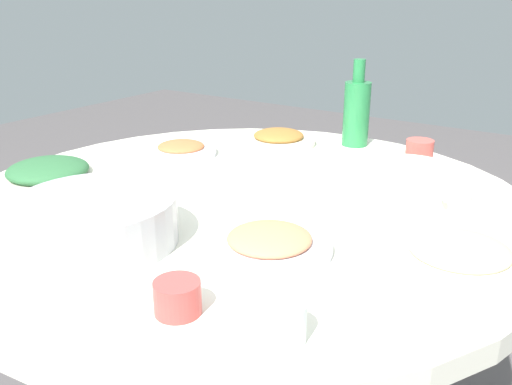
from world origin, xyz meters
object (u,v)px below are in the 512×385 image
object	(u,v)px
rice_bowl	(97,219)
dish_stirfry	(279,139)
dish_shrimp	(269,243)
tea_cup_far	(283,322)
dish_greens	(48,174)
tea_cup_near	(177,297)
tea_cup_side	(419,153)
green_bottle	(357,111)
dish_noodles	(459,254)
round_dining_table	(246,237)
soup_bowl	(405,184)
dish_tofu_braise	(181,149)

from	to	relation	value
rice_bowl	dish_stirfry	size ratio (longest dim) A/B	1.35
rice_bowl	dish_stirfry	distance (m)	0.77
dish_shrimp	tea_cup_far	xyz separation A→B (m)	(0.16, -0.22, 0.01)
dish_greens	tea_cup_near	bearing A→B (deg)	-21.64
dish_stirfry	tea_cup_side	distance (m)	0.42
dish_greens	dish_stirfry	distance (m)	0.67
dish_shrimp	green_bottle	distance (m)	0.77
rice_bowl	tea_cup_near	bearing A→B (deg)	-18.97
tea_cup_side	rice_bowl	bearing A→B (deg)	-113.37
tea_cup_near	rice_bowl	bearing A→B (deg)	161.03
rice_bowl	dish_noodles	xyz separation A→B (m)	(0.58, 0.29, -0.03)
round_dining_table	tea_cup_near	size ratio (longest dim) A/B	18.37
green_bottle	dish_stirfry	bearing A→B (deg)	-147.50
soup_bowl	dish_greens	size ratio (longest dim) A/B	1.16
dish_noodles	green_bottle	xyz separation A→B (m)	(-0.46, 0.60, 0.09)
dish_greens	green_bottle	size ratio (longest dim) A/B	0.99
dish_noodles	round_dining_table	bearing A→B (deg)	173.95
green_bottle	tea_cup_side	distance (m)	0.26
dish_greens	tea_cup_far	distance (m)	0.83
soup_bowl	tea_cup_near	distance (m)	0.67
green_bottle	round_dining_table	bearing A→B (deg)	-91.96
soup_bowl	dish_stirfry	bearing A→B (deg)	156.24
dish_greens	rice_bowl	bearing A→B (deg)	-23.70
round_dining_table	tea_cup_far	size ratio (longest dim) A/B	20.20
tea_cup_side	green_bottle	bearing A→B (deg)	156.55
dish_tofu_braise	dish_noodles	xyz separation A→B (m)	(0.83, -0.23, 0.00)
dish_greens	dish_shrimp	xyz separation A→B (m)	(0.64, -0.01, -0.01)
soup_bowl	green_bottle	world-z (taller)	green_bottle
dish_greens	tea_cup_far	size ratio (longest dim) A/B	3.92
dish_stirfry	dish_shrimp	world-z (taller)	dish_stirfry
dish_tofu_braise	dish_greens	world-z (taller)	dish_greens
soup_bowl	tea_cup_far	world-z (taller)	tea_cup_far
dish_shrimp	green_bottle	xyz separation A→B (m)	(-0.17, 0.74, 0.09)
round_dining_table	dish_tofu_braise	distance (m)	0.40
dish_tofu_braise	dish_greens	distance (m)	0.38
round_dining_table	dish_greens	xyz separation A→B (m)	(-0.45, -0.19, 0.12)
dish_stirfry	dish_noodles	world-z (taller)	dish_stirfry
rice_bowl	dish_noodles	bearing A→B (deg)	26.83
round_dining_table	green_bottle	size ratio (longest dim) A/B	5.08
dish_stirfry	tea_cup_side	bearing A→B (deg)	3.27
soup_bowl	tea_cup_far	distance (m)	0.63
round_dining_table	rice_bowl	xyz separation A→B (m)	(-0.10, -0.34, 0.15)
soup_bowl	dish_stirfry	world-z (taller)	soup_bowl
tea_cup_far	tea_cup_side	bearing A→B (deg)	96.82
dish_noodles	tea_cup_near	size ratio (longest dim) A/B	3.43
dish_noodles	green_bottle	world-z (taller)	green_bottle
dish_stirfry	dish_noodles	bearing A→B (deg)	-35.71
dish_shrimp	soup_bowl	bearing A→B (deg)	76.42
dish_shrimp	dish_noodles	bearing A→B (deg)	26.53
round_dining_table	dish_stirfry	size ratio (longest dim) A/B	5.87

